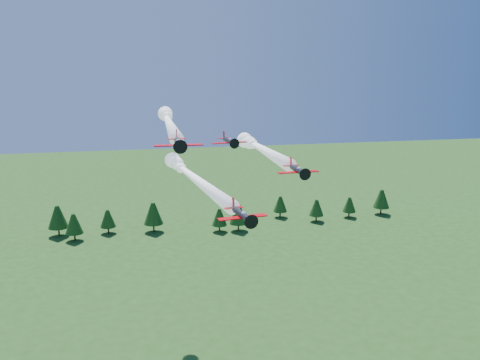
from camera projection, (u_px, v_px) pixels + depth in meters
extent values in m
cylinder|color=black|center=(242.00, 214.00, 84.88)|extent=(1.99, 5.99, 1.09)
cone|color=black|center=(249.00, 220.00, 81.74)|extent=(1.23, 1.14, 1.09)
cone|color=black|center=(251.00, 222.00, 81.14)|extent=(0.55, 0.56, 0.48)
cylinder|color=black|center=(251.00, 222.00, 80.97)|extent=(2.27, 0.40, 2.29)
cube|color=#D10007|center=(243.00, 217.00, 84.56)|extent=(8.20, 2.71, 0.13)
cube|color=#D10007|center=(233.00, 208.00, 88.41)|extent=(3.27, 1.41, 0.08)
cube|color=#D10007|center=(233.00, 202.00, 88.31)|extent=(0.26, 1.04, 1.58)
ellipsoid|color=#82A0CA|center=(244.00, 213.00, 83.89)|extent=(0.98, 1.41, 0.68)
sphere|color=white|center=(182.00, 168.00, 120.18)|extent=(2.30, 2.30, 2.30)
sphere|color=white|center=(176.00, 164.00, 124.60)|extent=(3.00, 3.00, 3.00)
sphere|color=white|center=(172.00, 160.00, 129.03)|extent=(3.70, 3.70, 3.70)
cylinder|color=black|center=(178.00, 143.00, 89.19)|extent=(1.19, 5.97, 1.10)
cone|color=black|center=(180.00, 146.00, 85.86)|extent=(1.12, 1.01, 1.10)
cone|color=black|center=(180.00, 147.00, 85.22)|extent=(0.49, 0.50, 0.49)
cylinder|color=black|center=(180.00, 147.00, 85.04)|extent=(2.32, 0.08, 2.32)
cube|color=#D10007|center=(179.00, 145.00, 88.84)|extent=(8.18, 1.60, 0.13)
cube|color=#D10007|center=(177.00, 139.00, 92.93)|extent=(3.21, 0.98, 0.08)
cube|color=#D10007|center=(176.00, 134.00, 92.83)|extent=(0.11, 1.05, 1.60)
ellipsoid|color=#82A0CA|center=(179.00, 141.00, 88.14)|extent=(0.81, 1.33, 0.69)
sphere|color=white|center=(166.00, 117.00, 126.37)|extent=(2.30, 2.30, 2.30)
sphere|color=white|center=(165.00, 115.00, 131.04)|extent=(3.00, 3.00, 3.00)
sphere|color=white|center=(164.00, 113.00, 135.70)|extent=(3.70, 3.70, 3.70)
cylinder|color=black|center=(297.00, 170.00, 95.21)|extent=(1.24, 5.49, 1.01)
cone|color=black|center=(304.00, 173.00, 92.20)|extent=(1.05, 0.95, 1.01)
cone|color=black|center=(305.00, 174.00, 91.63)|extent=(0.46, 0.47, 0.44)
cylinder|color=black|center=(305.00, 174.00, 91.47)|extent=(2.12, 0.13, 2.12)
cube|color=#D10007|center=(298.00, 172.00, 94.90)|extent=(7.52, 1.67, 0.12)
cube|color=#D10007|center=(291.00, 166.00, 98.60)|extent=(2.96, 0.98, 0.07)
cube|color=#D10007|center=(291.00, 161.00, 98.51)|extent=(0.13, 0.96, 1.46)
ellipsoid|color=#82A0CA|center=(299.00, 169.00, 94.26)|extent=(0.78, 1.24, 0.63)
sphere|color=white|center=(254.00, 144.00, 123.29)|extent=(2.30, 2.30, 2.30)
sphere|color=white|center=(250.00, 142.00, 126.73)|extent=(3.00, 3.00, 3.00)
sphere|color=white|center=(246.00, 139.00, 130.16)|extent=(3.70, 3.70, 3.70)
cylinder|color=black|center=(229.00, 141.00, 100.13)|extent=(1.48, 4.93, 0.90)
cone|color=black|center=(233.00, 143.00, 97.51)|extent=(0.99, 0.91, 0.90)
cone|color=black|center=(234.00, 143.00, 97.01)|extent=(0.44, 0.45, 0.40)
cylinder|color=black|center=(234.00, 144.00, 96.87)|extent=(1.88, 0.26, 1.89)
cube|color=#D10007|center=(229.00, 143.00, 99.87)|extent=(6.75, 2.00, 0.11)
cube|color=#D10007|center=(224.00, 138.00, 103.08)|extent=(2.68, 1.07, 0.06)
cube|color=#D10007|center=(224.00, 134.00, 103.00)|extent=(0.18, 0.86, 1.30)
ellipsoid|color=#82A0CA|center=(230.00, 140.00, 99.30)|extent=(0.77, 1.15, 0.56)
cylinder|color=#382314|center=(59.00, 232.00, 200.27)|extent=(0.60, 0.60, 3.28)
cone|color=#133811|center=(58.00, 217.00, 198.96)|extent=(7.49, 7.49, 8.43)
cylinder|color=#382314|center=(280.00, 214.00, 223.83)|extent=(0.60, 0.60, 2.53)
cone|color=#133811|center=(280.00, 204.00, 222.82)|extent=(5.77, 5.77, 6.49)
cylinder|color=#382314|center=(316.00, 218.00, 218.15)|extent=(0.60, 0.60, 2.56)
cone|color=#133811|center=(316.00, 208.00, 217.12)|extent=(5.85, 5.85, 6.59)
cylinder|color=#382314|center=(108.00, 230.00, 203.41)|extent=(0.60, 0.60, 2.58)
cone|color=#133811|center=(108.00, 218.00, 202.37)|extent=(5.90, 5.90, 6.64)
cylinder|color=#382314|center=(381.00, 211.00, 228.13)|extent=(0.60, 0.60, 3.00)
cone|color=#133811|center=(382.00, 199.00, 226.93)|extent=(6.85, 6.85, 7.71)
cylinder|color=#382314|center=(219.00, 228.00, 205.48)|extent=(0.60, 0.60, 2.53)
cone|color=#133811|center=(219.00, 217.00, 204.46)|extent=(5.78, 5.78, 6.50)
cylinder|color=#382314|center=(75.00, 237.00, 195.18)|extent=(0.60, 0.60, 2.84)
cone|color=#133811|center=(74.00, 224.00, 194.05)|extent=(6.49, 6.49, 7.30)
cylinder|color=#382314|center=(349.00, 214.00, 223.81)|extent=(0.60, 0.60, 2.42)
cone|color=#133811|center=(349.00, 205.00, 222.84)|extent=(5.52, 5.52, 6.21)
cylinder|color=#382314|center=(154.00, 228.00, 205.09)|extent=(0.60, 0.60, 3.24)
cone|color=#133811|center=(153.00, 213.00, 203.79)|extent=(7.40, 7.40, 8.32)
cylinder|color=#382314|center=(238.00, 227.00, 206.20)|extent=(0.60, 0.60, 3.00)
cone|color=#133811|center=(238.00, 214.00, 205.00)|extent=(6.85, 6.85, 7.71)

